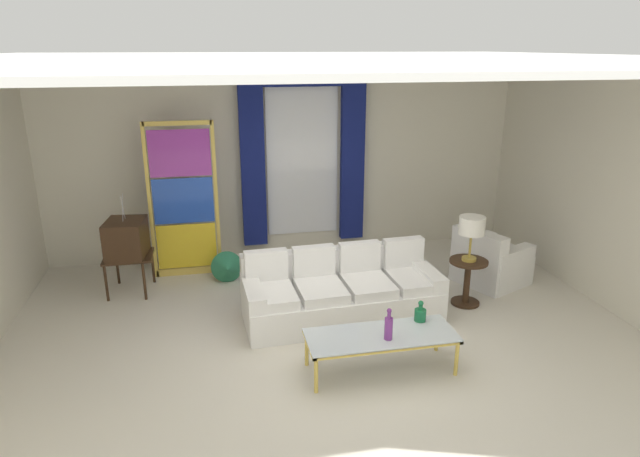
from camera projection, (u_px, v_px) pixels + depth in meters
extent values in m
plane|color=silver|center=(329.00, 343.00, 6.15)|extent=(16.00, 16.00, 0.00)
cube|color=silver|center=(286.00, 158.00, 8.52)|extent=(8.00, 0.12, 3.00)
cube|color=silver|center=(603.00, 184.00, 6.95)|extent=(0.12, 7.00, 3.00)
cube|color=white|center=(314.00, 58.00, 5.94)|extent=(8.00, 7.60, 0.04)
cube|color=white|center=(302.00, 155.00, 8.48)|extent=(1.10, 0.02, 2.50)
cylinder|color=gold|center=(302.00, 66.00, 7.99)|extent=(2.00, 0.04, 0.04)
cube|color=navy|center=(253.00, 158.00, 8.23)|extent=(0.36, 0.12, 2.70)
cube|color=navy|center=(352.00, 154.00, 8.53)|extent=(0.36, 0.12, 2.70)
cube|color=navy|center=(303.00, 77.00, 8.01)|extent=(1.80, 0.10, 0.28)
cube|color=white|center=(342.00, 304.00, 6.65)|extent=(2.36, 1.00, 0.38)
cube|color=white|center=(334.00, 277.00, 6.93)|extent=(2.33, 0.30, 0.78)
cube|color=white|center=(425.00, 288.00, 6.88)|extent=(0.24, 0.86, 0.56)
cube|color=white|center=(253.00, 307.00, 6.37)|extent=(0.24, 0.86, 0.56)
cube|color=white|center=(412.00, 279.00, 6.73)|extent=(0.56, 0.76, 0.12)
cube|color=white|center=(403.00, 254.00, 6.96)|extent=(0.52, 0.16, 0.40)
cube|color=white|center=(367.00, 284.00, 6.60)|extent=(0.56, 0.76, 0.12)
cube|color=white|center=(359.00, 258.00, 6.82)|extent=(0.52, 0.16, 0.40)
cube|color=white|center=(320.00, 289.00, 6.46)|extent=(0.56, 0.76, 0.12)
cube|color=white|center=(313.00, 262.00, 6.69)|extent=(0.52, 0.16, 0.40)
cube|color=white|center=(271.00, 295.00, 6.32)|extent=(0.56, 0.76, 0.12)
cube|color=white|center=(266.00, 267.00, 6.55)|extent=(0.52, 0.16, 0.40)
cube|color=silver|center=(381.00, 335.00, 5.52)|extent=(1.51, 0.57, 0.02)
cube|color=gold|center=(373.00, 324.00, 5.77)|extent=(1.51, 0.04, 0.03)
cube|color=gold|center=(390.00, 350.00, 5.28)|extent=(1.51, 0.04, 0.03)
cube|color=gold|center=(309.00, 345.00, 5.39)|extent=(0.04, 0.57, 0.03)
cube|color=gold|center=(450.00, 329.00, 5.67)|extent=(0.04, 0.57, 0.03)
cylinder|color=gold|center=(307.00, 349.00, 5.68)|extent=(0.04, 0.04, 0.38)
cylinder|color=gold|center=(437.00, 335.00, 5.95)|extent=(0.04, 0.04, 0.38)
cylinder|color=gold|center=(316.00, 375.00, 5.22)|extent=(0.04, 0.04, 0.38)
cylinder|color=gold|center=(457.00, 358.00, 5.50)|extent=(0.04, 0.04, 0.38)
cylinder|color=#753384|center=(388.00, 329.00, 5.39)|extent=(0.08, 0.08, 0.23)
cylinder|color=#753384|center=(389.00, 315.00, 5.35)|extent=(0.04, 0.04, 0.06)
sphere|color=#753384|center=(389.00, 311.00, 5.33)|extent=(0.05, 0.05, 0.05)
cylinder|color=#196B3D|center=(420.00, 315.00, 5.77)|extent=(0.12, 0.12, 0.13)
cylinder|color=#196B3D|center=(421.00, 307.00, 5.74)|extent=(0.04, 0.04, 0.05)
sphere|color=#196B3D|center=(421.00, 303.00, 5.73)|extent=(0.06, 0.06, 0.06)
cube|color=#382314|center=(128.00, 256.00, 7.30)|extent=(0.62, 0.54, 0.03)
cylinder|color=#382314|center=(106.00, 283.00, 7.10)|extent=(0.04, 0.04, 0.50)
cylinder|color=#382314|center=(117.00, 267.00, 7.62)|extent=(0.04, 0.04, 0.50)
cylinder|color=#382314|center=(144.00, 282.00, 7.14)|extent=(0.04, 0.04, 0.50)
cylinder|color=#382314|center=(153.00, 265.00, 7.67)|extent=(0.04, 0.04, 0.50)
cube|color=#382314|center=(126.00, 238.00, 7.22)|extent=(0.54, 0.61, 0.48)
cube|color=black|center=(108.00, 237.00, 7.20)|extent=(0.06, 0.39, 0.30)
cylinder|color=gold|center=(108.00, 253.00, 7.18)|extent=(0.02, 0.04, 0.04)
cylinder|color=gold|center=(111.00, 249.00, 7.33)|extent=(0.02, 0.04, 0.04)
cylinder|color=silver|center=(123.00, 207.00, 7.09)|extent=(0.02, 0.13, 0.34)
cylinder|color=silver|center=(123.00, 207.00, 7.09)|extent=(0.02, 0.13, 0.34)
cube|color=white|center=(492.00, 268.00, 7.71)|extent=(1.05, 1.05, 0.40)
cube|color=white|center=(493.00, 251.00, 7.63)|extent=(0.91, 0.91, 0.10)
cube|color=white|center=(478.00, 260.00, 7.47)|extent=(0.51, 0.81, 0.80)
cube|color=white|center=(474.00, 255.00, 7.93)|extent=(0.75, 0.46, 0.58)
cube|color=white|center=(512.00, 269.00, 7.43)|extent=(0.75, 0.46, 0.58)
cube|color=gold|center=(150.00, 203.00, 7.58)|extent=(0.05, 0.05, 2.20)
cube|color=gold|center=(216.00, 199.00, 7.76)|extent=(0.05, 0.05, 2.20)
cube|color=gold|center=(177.00, 123.00, 7.33)|extent=(0.90, 0.05, 0.06)
cube|color=gold|center=(189.00, 271.00, 8.00)|extent=(0.90, 0.05, 0.10)
cube|color=yellow|center=(187.00, 246.00, 7.88)|extent=(0.82, 0.02, 0.64)
cube|color=#1E47B7|center=(183.00, 201.00, 7.67)|extent=(0.82, 0.02, 0.64)
cube|color=purple|center=(180.00, 153.00, 7.46)|extent=(0.82, 0.02, 0.64)
cylinder|color=beige|center=(227.00, 277.00, 7.83)|extent=(0.16, 0.16, 0.06)
ellipsoid|color=navy|center=(227.00, 270.00, 7.79)|extent=(0.18, 0.32, 0.20)
sphere|color=navy|center=(226.00, 259.00, 7.89)|extent=(0.09, 0.09, 0.09)
cone|color=gold|center=(226.00, 258.00, 7.94)|extent=(0.02, 0.04, 0.02)
cone|color=#2C8058|center=(227.00, 268.00, 7.59)|extent=(0.44, 0.40, 0.50)
cylinder|color=#382314|center=(469.00, 261.00, 6.92)|extent=(0.48, 0.48, 0.03)
cylinder|color=#382314|center=(467.00, 283.00, 7.01)|extent=(0.08, 0.08, 0.55)
cylinder|color=#382314|center=(465.00, 302.00, 7.10)|extent=(0.36, 0.36, 0.03)
cylinder|color=#B29338|center=(469.00, 259.00, 6.91)|extent=(0.18, 0.18, 0.04)
cylinder|color=#B29338|center=(470.00, 244.00, 6.84)|extent=(0.03, 0.03, 0.36)
cylinder|color=white|center=(472.00, 225.00, 6.77)|extent=(0.32, 0.32, 0.22)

